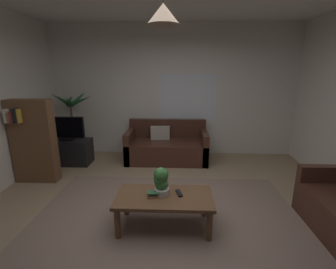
{
  "coord_description": "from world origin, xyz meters",
  "views": [
    {
      "loc": [
        0.13,
        -2.66,
        1.85
      ],
      "look_at": [
        0.0,
        0.3,
        1.05
      ],
      "focal_mm": 25.58,
      "sensor_mm": 36.0,
      "label": 1
    }
  ],
  "objects_px": {
    "couch_under_window": "(167,147)",
    "remote_on_table_0": "(179,193)",
    "tv": "(65,128)",
    "pendant_lamp": "(163,14)",
    "potted_plant_on_table": "(161,181)",
    "potted_palm_corner": "(73,126)",
    "coffee_table": "(164,201)",
    "book_on_table_1": "(154,194)",
    "bookshelf_corner": "(33,141)",
    "book_on_table_2": "(153,193)",
    "book_on_table_0": "(153,196)",
    "tv_stand": "(68,152)"
  },
  "relations": [
    {
      "from": "couch_under_window",
      "to": "remote_on_table_0",
      "type": "bearing_deg",
      "value": -83.42
    },
    {
      "from": "book_on_table_0",
      "to": "remote_on_table_0",
      "type": "relative_size",
      "value": 0.79
    },
    {
      "from": "book_on_table_0",
      "to": "pendant_lamp",
      "type": "height_order",
      "value": "pendant_lamp"
    },
    {
      "from": "potted_plant_on_table",
      "to": "potted_palm_corner",
      "type": "bearing_deg",
      "value": 131.11
    },
    {
      "from": "tv",
      "to": "pendant_lamp",
      "type": "height_order",
      "value": "pendant_lamp"
    },
    {
      "from": "book_on_table_2",
      "to": "pendant_lamp",
      "type": "height_order",
      "value": "pendant_lamp"
    },
    {
      "from": "book_on_table_2",
      "to": "remote_on_table_0",
      "type": "distance_m",
      "value": 0.31
    },
    {
      "from": "tv",
      "to": "bookshelf_corner",
      "type": "relative_size",
      "value": 0.54
    },
    {
      "from": "potted_palm_corner",
      "to": "pendant_lamp",
      "type": "distance_m",
      "value": 3.65
    },
    {
      "from": "coffee_table",
      "to": "book_on_table_1",
      "type": "relative_size",
      "value": 9.22
    },
    {
      "from": "couch_under_window",
      "to": "remote_on_table_0",
      "type": "distance_m",
      "value": 2.21
    },
    {
      "from": "remote_on_table_0",
      "to": "tv",
      "type": "height_order",
      "value": "tv"
    },
    {
      "from": "couch_under_window",
      "to": "book_on_table_2",
      "type": "relative_size",
      "value": 11.87
    },
    {
      "from": "coffee_table",
      "to": "book_on_table_1",
      "type": "xyz_separation_m",
      "value": [
        -0.12,
        -0.02,
        0.09
      ]
    },
    {
      "from": "book_on_table_1",
      "to": "potted_palm_corner",
      "type": "height_order",
      "value": "potted_palm_corner"
    },
    {
      "from": "book_on_table_2",
      "to": "book_on_table_1",
      "type": "bearing_deg",
      "value": 17.54
    },
    {
      "from": "couch_under_window",
      "to": "tv",
      "type": "bearing_deg",
      "value": -171.31
    },
    {
      "from": "book_on_table_0",
      "to": "book_on_table_2",
      "type": "xyz_separation_m",
      "value": [
        0.0,
        -0.0,
        0.04
      ]
    },
    {
      "from": "book_on_table_1",
      "to": "tv_stand",
      "type": "height_order",
      "value": "tv_stand"
    },
    {
      "from": "potted_plant_on_table",
      "to": "couch_under_window",
      "type": "bearing_deg",
      "value": 90.99
    },
    {
      "from": "couch_under_window",
      "to": "bookshelf_corner",
      "type": "relative_size",
      "value": 1.19
    },
    {
      "from": "tv_stand",
      "to": "book_on_table_2",
      "type": "bearing_deg",
      "value": -45.59
    },
    {
      "from": "remote_on_table_0",
      "to": "pendant_lamp",
      "type": "distance_m",
      "value": 1.97
    },
    {
      "from": "book_on_table_2",
      "to": "tv_stand",
      "type": "bearing_deg",
      "value": 134.41
    },
    {
      "from": "coffee_table",
      "to": "tv",
      "type": "xyz_separation_m",
      "value": [
        -2.06,
        1.94,
        0.4
      ]
    },
    {
      "from": "book_on_table_0",
      "to": "potted_plant_on_table",
      "type": "xyz_separation_m",
      "value": [
        0.09,
        0.06,
        0.16
      ]
    },
    {
      "from": "potted_palm_corner",
      "to": "tv",
      "type": "bearing_deg",
      "value": -82.88
    },
    {
      "from": "pendant_lamp",
      "to": "book_on_table_0",
      "type": "bearing_deg",
      "value": -171.75
    },
    {
      "from": "book_on_table_0",
      "to": "tv",
      "type": "relative_size",
      "value": 0.17
    },
    {
      "from": "coffee_table",
      "to": "pendant_lamp",
      "type": "height_order",
      "value": "pendant_lamp"
    },
    {
      "from": "remote_on_table_0",
      "to": "potted_plant_on_table",
      "type": "height_order",
      "value": "potted_plant_on_table"
    },
    {
      "from": "couch_under_window",
      "to": "pendant_lamp",
      "type": "bearing_deg",
      "value": -88.05
    },
    {
      "from": "tv",
      "to": "potted_palm_corner",
      "type": "distance_m",
      "value": 0.5
    },
    {
      "from": "remote_on_table_0",
      "to": "pendant_lamp",
      "type": "bearing_deg",
      "value": -178.32
    },
    {
      "from": "book_on_table_2",
      "to": "pendant_lamp",
      "type": "bearing_deg",
      "value": 8.82
    },
    {
      "from": "book_on_table_2",
      "to": "potted_palm_corner",
      "type": "relative_size",
      "value": 0.1
    },
    {
      "from": "tv",
      "to": "pendant_lamp",
      "type": "bearing_deg",
      "value": -43.19
    },
    {
      "from": "couch_under_window",
      "to": "pendant_lamp",
      "type": "distance_m",
      "value": 3.08
    },
    {
      "from": "book_on_table_0",
      "to": "remote_on_table_0",
      "type": "xyz_separation_m",
      "value": [
        0.31,
        0.07,
        0.0
      ]
    },
    {
      "from": "book_on_table_2",
      "to": "tv",
      "type": "height_order",
      "value": "tv"
    },
    {
      "from": "couch_under_window",
      "to": "coffee_table",
      "type": "xyz_separation_m",
      "value": [
        0.08,
        -2.24,
        0.07
      ]
    },
    {
      "from": "coffee_table",
      "to": "potted_plant_on_table",
      "type": "height_order",
      "value": "potted_plant_on_table"
    },
    {
      "from": "coffee_table",
      "to": "bookshelf_corner",
      "type": "relative_size",
      "value": 0.82
    },
    {
      "from": "bookshelf_corner",
      "to": "coffee_table",
      "type": "bearing_deg",
      "value": -27.44
    },
    {
      "from": "book_on_table_0",
      "to": "book_on_table_2",
      "type": "height_order",
      "value": "book_on_table_2"
    },
    {
      "from": "book_on_table_0",
      "to": "tv_stand",
      "type": "height_order",
      "value": "tv_stand"
    },
    {
      "from": "book_on_table_1",
      "to": "pendant_lamp",
      "type": "bearing_deg",
      "value": 8.28
    },
    {
      "from": "potted_plant_on_table",
      "to": "bookshelf_corner",
      "type": "xyz_separation_m",
      "value": [
        -2.21,
        1.13,
        0.13
      ]
    },
    {
      "from": "couch_under_window",
      "to": "tv",
      "type": "xyz_separation_m",
      "value": [
        -1.99,
        -0.3,
        0.47
      ]
    },
    {
      "from": "couch_under_window",
      "to": "bookshelf_corner",
      "type": "xyz_separation_m",
      "value": [
        -2.17,
        -1.07,
        0.44
      ]
    }
  ]
}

